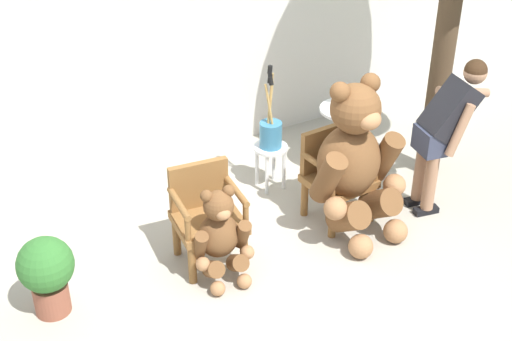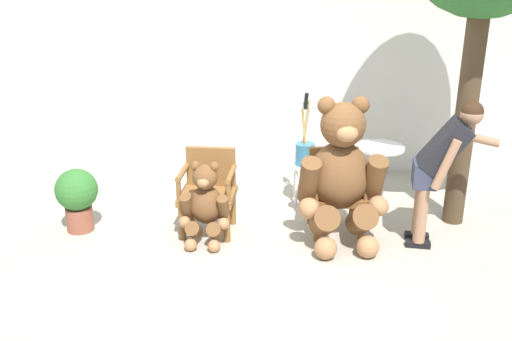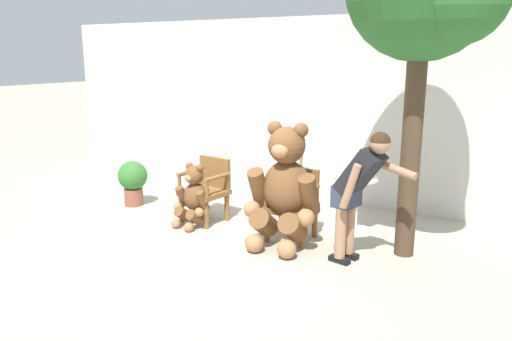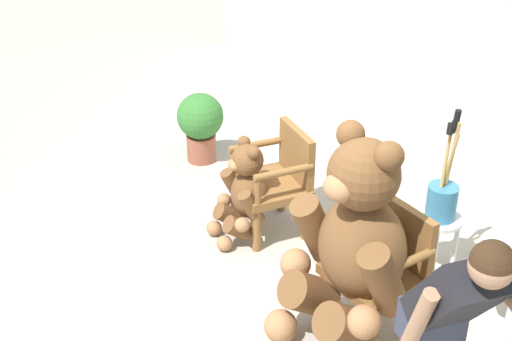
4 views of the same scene
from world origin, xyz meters
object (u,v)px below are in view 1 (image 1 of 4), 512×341
at_px(teddy_bear_small, 221,235).
at_px(person_visitor, 446,124).
at_px(round_side_table, 346,132).
at_px(potted_plant, 47,271).
at_px(wooden_chair_right, 335,173).
at_px(white_stool, 270,156).
at_px(wooden_chair_left, 206,213).
at_px(teddy_bear_large, 355,160).
at_px(brush_bucket, 271,131).

distance_m(teddy_bear_small, person_visitor, 2.33).
height_order(round_side_table, potted_plant, round_side_table).
distance_m(wooden_chair_right, potted_plant, 2.70).
xyz_separation_m(teddy_bear_small, white_stool, (1.08, 1.02, -0.06)).
bearing_deg(white_stool, potted_plant, -162.91).
bearing_deg(round_side_table, wooden_chair_left, -161.68).
bearing_deg(teddy_bear_large, person_visitor, -6.10).
bearing_deg(teddy_bear_small, brush_bucket, 43.44).
distance_m(wooden_chair_left, person_visitor, 2.34).
xyz_separation_m(wooden_chair_left, teddy_bear_small, (-0.01, -0.29, -0.05)).
bearing_deg(brush_bucket, round_side_table, -7.04).
bearing_deg(person_visitor, white_stool, 137.77).
xyz_separation_m(teddy_bear_large, round_side_table, (0.57, 0.89, -0.28)).
xyz_separation_m(wooden_chair_left, brush_bucket, (1.06, 0.73, 0.17)).
xyz_separation_m(person_visitor, white_stool, (-1.20, 1.09, -0.54)).
height_order(person_visitor, potted_plant, person_visitor).
bearing_deg(brush_bucket, teddy_bear_small, -136.56).
xyz_separation_m(round_side_table, potted_plant, (-3.27, -0.65, -0.05)).
bearing_deg(teddy_bear_small, wooden_chair_left, 87.64).
xyz_separation_m(wooden_chair_left, round_side_table, (1.90, 0.63, -0.01)).
xyz_separation_m(wooden_chair_left, white_stool, (1.07, 0.73, -0.11)).
relative_size(teddy_bear_large, teddy_bear_small, 1.75).
relative_size(person_visitor, brush_bucket, 1.76).
bearing_deg(round_side_table, teddy_bear_small, -154.41).
height_order(wooden_chair_right, white_stool, wooden_chair_right).
bearing_deg(wooden_chair_right, wooden_chair_left, -179.99).
relative_size(wooden_chair_left, white_stool, 1.87).
relative_size(teddy_bear_large, round_side_table, 2.06).
bearing_deg(teddy_bear_large, brush_bucket, 105.25).
bearing_deg(teddy_bear_large, wooden_chair_left, 168.94).
bearing_deg(wooden_chair_right, white_stool, 109.61).
relative_size(teddy_bear_small, potted_plant, 1.25).
bearing_deg(teddy_bear_small, white_stool, 43.38).
height_order(white_stool, round_side_table, round_side_table).
bearing_deg(person_visitor, potted_plant, 174.62).
xyz_separation_m(white_stool, brush_bucket, (-0.00, 0.00, 0.28)).
distance_m(person_visitor, potted_plant, 3.69).
relative_size(wooden_chair_left, teddy_bear_large, 0.58).
relative_size(white_stool, potted_plant, 0.68).
xyz_separation_m(wooden_chair_left, teddy_bear_large, (1.34, -0.26, 0.26)).
bearing_deg(white_stool, brush_bucket, 114.85).
height_order(person_visitor, white_stool, person_visitor).
bearing_deg(white_stool, wooden_chair_right, -70.39).
height_order(wooden_chair_left, person_visitor, person_visitor).
bearing_deg(white_stool, teddy_bear_large, -74.77).
bearing_deg(round_side_table, brush_bucket, 172.96).
height_order(wooden_chair_left, teddy_bear_large, teddy_bear_large).
relative_size(brush_bucket, round_side_table, 1.17).
bearing_deg(teddy_bear_large, teddy_bear_small, -178.90).
bearing_deg(wooden_chair_left, white_stool, 34.46).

